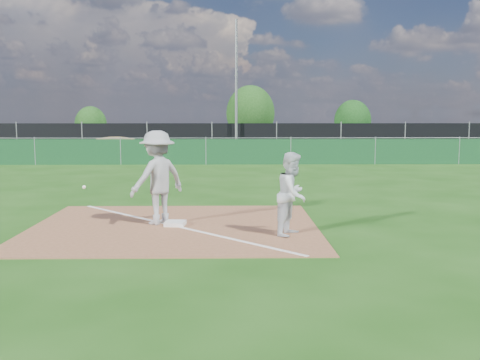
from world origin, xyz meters
name	(u,v)px	position (x,y,z in m)	size (l,w,h in m)	color
ground	(200,177)	(0.00, 10.00, 0.00)	(90.00, 90.00, 0.00)	#19490F
infield_dirt	(175,227)	(0.00, 1.00, 0.01)	(6.00, 5.00, 0.02)	brown
foul_line	(175,226)	(0.00, 1.00, 0.03)	(0.08, 7.00, 0.01)	white
green_fence	(206,152)	(0.00, 15.00, 0.60)	(44.00, 0.05, 1.20)	#113E1E
dirt_mound	(115,148)	(-5.00, 18.50, 0.58)	(3.38, 2.60, 1.17)	olive
black_fence	(212,138)	(0.00, 23.00, 0.90)	(46.00, 0.04, 1.80)	black
parking_lot	(215,147)	(0.00, 28.00, 0.01)	(46.00, 9.00, 0.01)	black
light_pole	(236,87)	(1.50, 22.70, 4.00)	(0.16, 0.16, 8.00)	slate
first_base	(175,223)	(0.00, 1.08, 0.06)	(0.41, 0.41, 0.09)	white
play_at_first	(158,178)	(-0.38, 1.27, 1.02)	(2.37, 1.43, 2.01)	#AFAFB2
runner	(293,194)	(2.40, 0.21, 0.82)	(0.80, 0.62, 1.64)	silver
car_left	(113,136)	(-7.06, 27.30, 0.82)	(1.92, 4.78, 1.63)	#979A9E
car_mid	(199,136)	(-1.02, 26.76, 0.85)	(1.77, 5.08, 1.67)	black
car_right	(259,139)	(3.10, 27.26, 0.59)	(1.64, 4.02, 1.17)	black
tree_left	(91,124)	(-10.14, 33.31, 1.53)	(2.52, 2.52, 2.98)	#382316
tree_mid	(250,113)	(2.77, 34.09, 2.42)	(3.97, 3.97, 4.71)	#382316
tree_right	(353,121)	(11.04, 33.34, 1.81)	(2.96, 2.96, 3.51)	#382316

